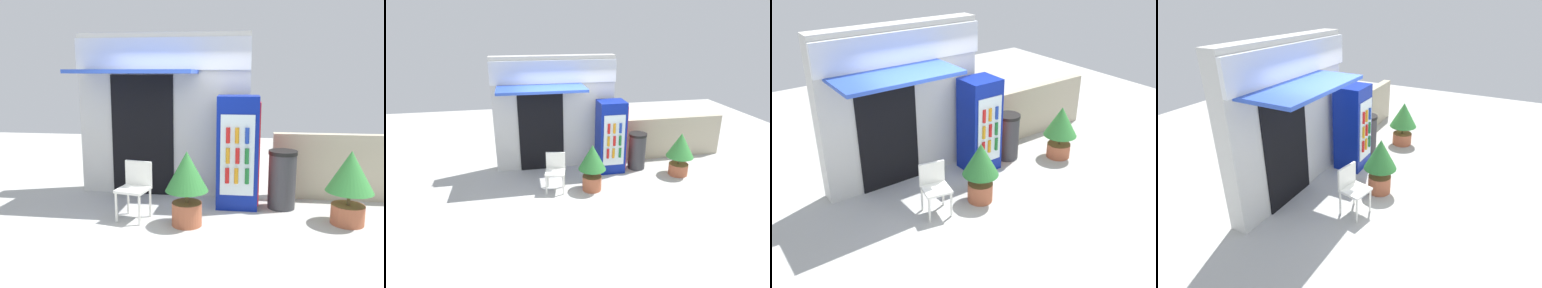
# 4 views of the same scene
# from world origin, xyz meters

# --- Properties ---
(ground) EXTENTS (16.00, 16.00, 0.00)m
(ground) POSITION_xyz_m (0.00, 0.00, 0.00)
(ground) COLOR #B2B2AD
(storefront_building) EXTENTS (2.99, 1.29, 2.82)m
(storefront_building) POSITION_xyz_m (-0.44, 1.58, 1.47)
(storefront_building) COLOR silver
(storefront_building) RESTS_ON ground
(drink_cooler) EXTENTS (0.67, 0.64, 1.79)m
(drink_cooler) POSITION_xyz_m (0.89, 1.03, 0.90)
(drink_cooler) COLOR navy
(drink_cooler) RESTS_ON ground
(plastic_chair) EXTENTS (0.50, 0.49, 0.85)m
(plastic_chair) POSITION_xyz_m (-0.59, 0.28, 0.51)
(plastic_chair) COLOR white
(plastic_chair) RESTS_ON ground
(potted_plant_near_shop) EXTENTS (0.61, 0.61, 1.07)m
(potted_plant_near_shop) POSITION_xyz_m (0.20, 0.11, 0.65)
(potted_plant_near_shop) COLOR #AD5B3D
(potted_plant_near_shop) RESTS_ON ground
(potted_plant_curbside) EXTENTS (0.66, 0.66, 1.07)m
(potted_plant_curbside) POSITION_xyz_m (2.48, 0.45, 0.65)
(potted_plant_curbside) COLOR #AD5B3D
(potted_plant_curbside) RESTS_ON ground
(trash_bin) EXTENTS (0.45, 0.45, 0.94)m
(trash_bin) POSITION_xyz_m (1.60, 1.02, 0.47)
(trash_bin) COLOR #38383D
(trash_bin) RESTS_ON ground
(stone_boundary_wall) EXTENTS (2.76, 0.20, 1.13)m
(stone_boundary_wall) POSITION_xyz_m (2.87, 1.61, 0.57)
(stone_boundary_wall) COLOR #B7AD93
(stone_boundary_wall) RESTS_ON ground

